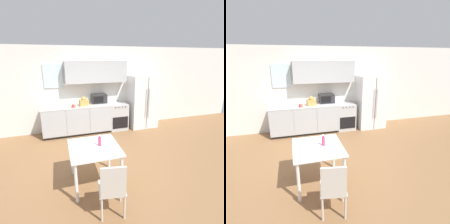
% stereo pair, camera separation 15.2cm
% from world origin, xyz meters
% --- Properties ---
extents(ground_plane, '(12.00, 12.00, 0.00)m').
position_xyz_m(ground_plane, '(0.00, 0.00, 0.00)').
color(ground_plane, olive).
extents(wall_back, '(12.00, 0.38, 2.70)m').
position_xyz_m(wall_back, '(0.05, 2.21, 1.45)').
color(wall_back, silver).
rests_on(wall_back, ground_plane).
extents(kitchen_counter, '(2.12, 0.65, 0.93)m').
position_xyz_m(kitchen_counter, '(-0.35, 1.90, 0.47)').
color(kitchen_counter, '#333333').
rests_on(kitchen_counter, ground_plane).
extents(oven_range, '(0.60, 0.62, 0.89)m').
position_xyz_m(oven_range, '(1.01, 1.92, 0.44)').
color(oven_range, '#B7BABC').
rests_on(oven_range, ground_plane).
extents(refrigerator, '(0.93, 0.71, 1.78)m').
position_xyz_m(refrigerator, '(1.92, 1.88, 0.89)').
color(refrigerator, white).
rests_on(refrigerator, ground_plane).
extents(kitchen_sink, '(0.60, 0.44, 0.26)m').
position_xyz_m(kitchen_sink, '(-0.96, 1.91, 0.95)').
color(kitchen_sink, '#B7BABC').
rests_on(kitchen_sink, kitchen_counter).
extents(microwave, '(0.48, 0.35, 0.29)m').
position_xyz_m(microwave, '(0.40, 2.02, 1.07)').
color(microwave, '#282828').
rests_on(microwave, kitchen_counter).
extents(coffee_mug, '(0.13, 0.09, 0.10)m').
position_xyz_m(coffee_mug, '(-0.46, 1.67, 0.98)').
color(coffee_mug, '#BF4C3F').
rests_on(coffee_mug, kitchen_counter).
extents(grocery_bag_0, '(0.29, 0.25, 0.28)m').
position_xyz_m(grocery_bag_0, '(-0.13, 1.82, 1.05)').
color(grocery_bag_0, '#DB994C').
rests_on(grocery_bag_0, kitchen_counter).
extents(dining_table, '(0.91, 0.92, 0.78)m').
position_xyz_m(dining_table, '(-0.30, -0.57, 0.66)').
color(dining_table, white).
rests_on(dining_table, ground_plane).
extents(dining_chair_near, '(0.46, 0.46, 0.93)m').
position_xyz_m(dining_chair_near, '(-0.20, -1.41, 0.54)').
color(dining_chair_near, beige).
rests_on(dining_chair_near, ground_plane).
extents(drink_bottle, '(0.06, 0.06, 0.22)m').
position_xyz_m(drink_bottle, '(-0.19, -0.56, 0.87)').
color(drink_bottle, '#DB386B').
rests_on(drink_bottle, dining_table).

